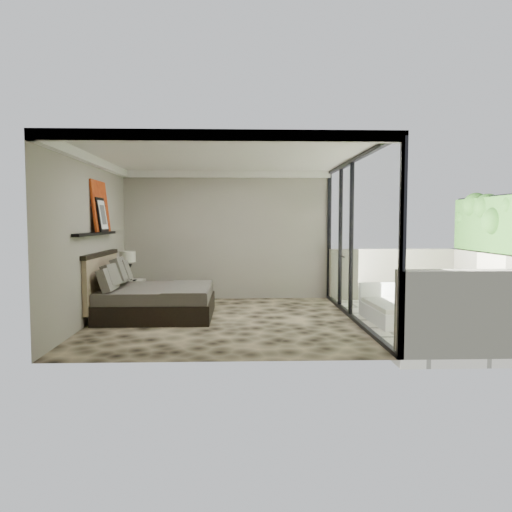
{
  "coord_description": "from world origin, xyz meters",
  "views": [
    {
      "loc": [
        0.25,
        -8.49,
        1.71
      ],
      "look_at": [
        0.56,
        0.4,
        1.09
      ],
      "focal_mm": 35.0,
      "sensor_mm": 36.0,
      "label": 1
    }
  ],
  "objects_px": {
    "bed": "(152,299)",
    "lounger": "(391,311)",
    "table_lamp": "(128,262)",
    "ottoman": "(440,296)",
    "nightstand": "(129,291)"
  },
  "relations": [
    {
      "from": "bed",
      "to": "lounger",
      "type": "bearing_deg",
      "value": -7.89
    },
    {
      "from": "table_lamp",
      "to": "lounger",
      "type": "bearing_deg",
      "value": -20.62
    },
    {
      "from": "table_lamp",
      "to": "lounger",
      "type": "distance_m",
      "value": 5.24
    },
    {
      "from": "bed",
      "to": "ottoman",
      "type": "relative_size",
      "value": 4.07
    },
    {
      "from": "ottoman",
      "to": "lounger",
      "type": "height_order",
      "value": "lounger"
    },
    {
      "from": "bed",
      "to": "lounger",
      "type": "height_order",
      "value": "bed"
    },
    {
      "from": "lounger",
      "to": "bed",
      "type": "bearing_deg",
      "value": 169.86
    },
    {
      "from": "nightstand",
      "to": "lounger",
      "type": "bearing_deg",
      "value": -43.99
    },
    {
      "from": "nightstand",
      "to": "ottoman",
      "type": "height_order",
      "value": "nightstand"
    },
    {
      "from": "ottoman",
      "to": "lounger",
      "type": "xyz_separation_m",
      "value": [
        -1.33,
        -1.18,
        -0.06
      ]
    },
    {
      "from": "ottoman",
      "to": "bed",
      "type": "bearing_deg",
      "value": -173.71
    },
    {
      "from": "bed",
      "to": "nightstand",
      "type": "height_order",
      "value": "bed"
    },
    {
      "from": "table_lamp",
      "to": "ottoman",
      "type": "xyz_separation_m",
      "value": [
        6.19,
        -0.64,
        -0.65
      ]
    },
    {
      "from": "bed",
      "to": "lounger",
      "type": "relative_size",
      "value": 1.31
    },
    {
      "from": "nightstand",
      "to": "ottoman",
      "type": "xyz_separation_m",
      "value": [
        6.16,
        -0.62,
        -0.04
      ]
    }
  ]
}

